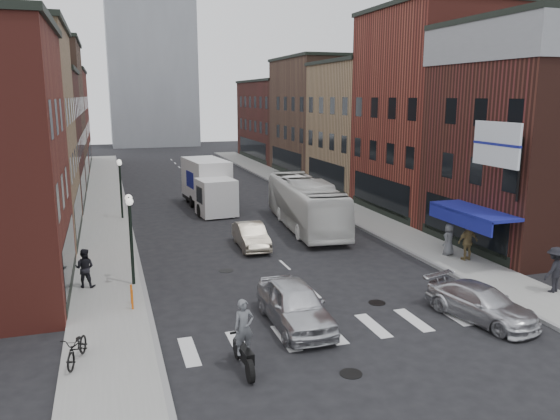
% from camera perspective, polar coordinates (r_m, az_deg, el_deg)
% --- Properties ---
extents(ground, '(160.00, 160.00, 0.00)m').
position_cam_1_polar(ground, '(23.09, 4.46, -9.34)').
color(ground, black).
rests_on(ground, ground).
extents(sidewalk_left, '(3.00, 74.00, 0.15)m').
position_cam_1_polar(sidewalk_left, '(42.70, -17.78, 0.15)').
color(sidewalk_left, gray).
rests_on(sidewalk_left, ground).
extents(sidewalk_right, '(3.00, 74.00, 0.15)m').
position_cam_1_polar(sidewalk_right, '(45.86, 3.94, 1.47)').
color(sidewalk_right, gray).
rests_on(sidewalk_right, ground).
extents(curb_left, '(0.20, 74.00, 0.16)m').
position_cam_1_polar(curb_left, '(42.73, -15.76, 0.18)').
color(curb_left, gray).
rests_on(curb_left, ground).
extents(curb_right, '(0.20, 74.00, 0.16)m').
position_cam_1_polar(curb_right, '(45.35, 2.18, 1.28)').
color(curb_right, gray).
rests_on(curb_right, ground).
extents(crosswalk_stripes, '(12.00, 2.20, 0.01)m').
position_cam_1_polar(crosswalk_stripes, '(20.56, 7.68, -12.17)').
color(crosswalk_stripes, silver).
rests_on(crosswalk_stripes, ground).
extents(bldg_left_mid_b, '(10.30, 10.20, 10.30)m').
position_cam_1_polar(bldg_left_mid_b, '(44.52, -26.63, 6.53)').
color(bldg_left_mid_b, '#401E17').
rests_on(bldg_left_mid_b, ground).
extents(bldg_left_far_a, '(10.30, 12.20, 13.30)m').
position_cam_1_polar(bldg_left_far_a, '(55.33, -25.11, 9.03)').
color(bldg_left_far_a, '#4C3226').
rests_on(bldg_left_far_a, ground).
extents(bldg_left_far_b, '(10.30, 16.20, 11.30)m').
position_cam_1_polar(bldg_left_far_b, '(69.28, -23.64, 8.68)').
color(bldg_left_far_b, maroon).
rests_on(bldg_left_far_b, ground).
extents(bldg_right_corner, '(10.30, 9.20, 12.30)m').
position_cam_1_polar(bldg_right_corner, '(33.75, 25.98, 6.98)').
color(bldg_right_corner, '#401E17').
rests_on(bldg_right_corner, ground).
extents(bldg_right_mid_a, '(10.30, 10.20, 14.30)m').
position_cam_1_polar(bldg_right_mid_a, '(41.10, 16.90, 9.72)').
color(bldg_right_mid_a, maroon).
rests_on(bldg_right_mid_a, ground).
extents(bldg_right_mid_b, '(10.30, 10.20, 11.30)m').
position_cam_1_polar(bldg_right_mid_b, '(49.73, 10.22, 8.60)').
color(bldg_right_mid_b, '#A28059').
rests_on(bldg_right_mid_b, ground).
extents(bldg_right_far_a, '(10.30, 12.20, 12.30)m').
position_cam_1_polar(bldg_right_far_a, '(59.64, 5.24, 9.74)').
color(bldg_right_far_a, '#4C3226').
rests_on(bldg_right_far_a, ground).
extents(bldg_right_far_b, '(10.30, 16.20, 10.30)m').
position_cam_1_polar(bldg_right_far_b, '(72.77, 0.88, 9.38)').
color(bldg_right_far_b, '#401E17').
rests_on(bldg_right_far_b, ground).
extents(awning_blue, '(1.80, 5.00, 0.78)m').
position_cam_1_polar(awning_blue, '(28.78, 19.29, -0.24)').
color(awning_blue, navy).
rests_on(awning_blue, ground).
extents(billboard_sign, '(1.52, 3.00, 3.70)m').
position_cam_1_polar(billboard_sign, '(26.53, 21.81, 6.26)').
color(billboard_sign, black).
rests_on(billboard_sign, ground).
extents(streetlamp_near, '(0.32, 1.22, 4.11)m').
position_cam_1_polar(streetlamp_near, '(24.52, -15.37, -1.35)').
color(streetlamp_near, black).
rests_on(streetlamp_near, ground).
extents(streetlamp_far, '(0.32, 1.22, 4.11)m').
position_cam_1_polar(streetlamp_far, '(38.29, -16.36, 3.25)').
color(streetlamp_far, black).
rests_on(streetlamp_far, ground).
extents(bike_rack, '(0.08, 0.68, 0.80)m').
position_cam_1_polar(bike_rack, '(22.59, -15.23, -8.74)').
color(bike_rack, '#D8590C').
rests_on(bike_rack, sidewalk_left).
extents(box_truck, '(3.08, 8.48, 3.60)m').
position_cam_1_polar(box_truck, '(41.01, -7.43, 2.57)').
color(box_truck, silver).
rests_on(box_truck, ground).
extents(motorcycle_rider, '(0.67, 2.28, 2.33)m').
position_cam_1_polar(motorcycle_rider, '(17.15, -3.81, -13.18)').
color(motorcycle_rider, black).
rests_on(motorcycle_rider, ground).
extents(transit_bus, '(3.67, 11.43, 3.13)m').
position_cam_1_polar(transit_bus, '(34.87, 2.69, 0.66)').
color(transit_bus, silver).
rests_on(transit_bus, ground).
extents(sedan_left_near, '(1.94, 4.81, 1.64)m').
position_cam_1_polar(sedan_left_near, '(20.35, 1.56, -9.82)').
color(sedan_left_near, silver).
rests_on(sedan_left_near, ground).
extents(sedan_left_far, '(1.62, 4.20, 1.37)m').
position_cam_1_polar(sedan_left_far, '(30.42, -3.04, -2.72)').
color(sedan_left_far, '#BAAE97').
rests_on(sedan_left_far, ground).
extents(curb_car, '(2.92, 4.83, 1.31)m').
position_cam_1_polar(curb_car, '(22.24, 20.28, -9.12)').
color(curb_car, silver).
rests_on(curb_car, ground).
extents(parked_bicycle, '(1.07, 1.91, 0.95)m').
position_cam_1_polar(parked_bicycle, '(18.65, -20.43, -13.36)').
color(parked_bicycle, black).
rests_on(parked_bicycle, sidewalk_left).
extents(ped_left_solo, '(0.95, 0.73, 1.73)m').
position_cam_1_polar(ped_left_solo, '(25.25, -19.74, -5.72)').
color(ped_left_solo, black).
rests_on(ped_left_solo, sidewalk_left).
extents(ped_right_a, '(1.39, 0.97, 1.96)m').
position_cam_1_polar(ped_right_a, '(25.93, 26.75, -5.58)').
color(ped_right_a, black).
rests_on(ped_right_a, sidewalk_right).
extents(ped_right_b, '(1.13, 0.57, 1.91)m').
position_cam_1_polar(ped_right_b, '(29.16, 19.02, -3.15)').
color(ped_right_b, olive).
rests_on(ped_right_b, sidewalk_right).
extents(ped_right_c, '(0.98, 0.86, 1.69)m').
position_cam_1_polar(ped_right_c, '(29.79, 17.23, -2.94)').
color(ped_right_c, '#57595E').
rests_on(ped_right_c, sidewalk_right).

